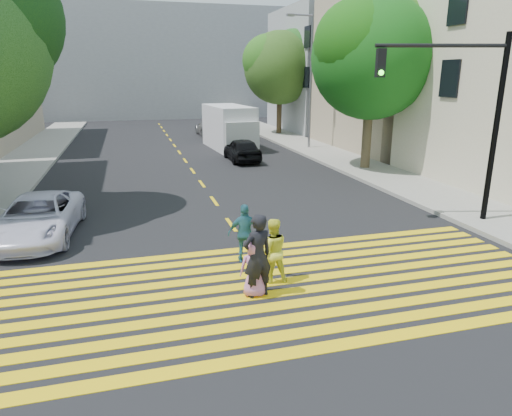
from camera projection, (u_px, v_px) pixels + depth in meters
name	position (u px, v px, depth m)	size (l,w,h in m)	color
ground	(296.00, 315.00, 9.12)	(120.00, 120.00, 0.00)	black
sidewalk_left	(35.00, 155.00, 27.27)	(3.00, 40.00, 0.15)	gray
sidewalk_right	(346.00, 161.00, 25.16)	(3.00, 60.00, 0.15)	gray
crosswalk	(276.00, 288.00, 10.30)	(13.40, 5.30, 0.01)	yellow
lane_line	(177.00, 149.00, 29.94)	(0.12, 34.40, 0.01)	yellow
building_right_tan	(415.00, 70.00, 29.16)	(10.00, 10.00, 10.00)	tan
building_right_grey	(340.00, 71.00, 39.34)	(10.00, 10.00, 10.00)	gray
backdrop_block	(150.00, 63.00, 51.87)	(30.00, 8.00, 12.00)	gray
tree_right_near	(373.00, 51.00, 21.67)	(6.92, 6.64, 8.50)	#453923
tree_right_far	(281.00, 64.00, 35.67)	(6.86, 6.49, 8.16)	#423318
pedestrian_man	(257.00, 256.00, 9.66)	(0.68, 0.45, 1.86)	black
pedestrian_woman	(272.00, 251.00, 10.42)	(0.74, 0.58, 1.53)	#ECEF3C
pedestrian_child	(254.00, 268.00, 9.78)	(0.63, 0.41, 1.29)	#C574AF
pedestrian_extra	(245.00, 233.00, 11.59)	(0.89, 0.37, 1.52)	#29677A
white_sedan	(38.00, 217.00, 13.36)	(2.07, 4.48, 1.25)	silver
dark_car_near	(242.00, 150.00, 25.47)	(1.54, 3.82, 1.30)	black
silver_car	(210.00, 127.00, 36.40)	(1.83, 4.51, 1.31)	#9D9D9D
dark_car_parked	(238.00, 130.00, 33.92)	(1.54, 4.43, 1.46)	#29282D
white_van	(230.00, 129.00, 29.52)	(2.59, 5.99, 2.76)	silver
traffic_signal	(464.00, 104.00, 13.78)	(3.89, 1.20, 5.85)	black
street_lamp	(309.00, 73.00, 28.36)	(1.87, 0.48, 8.29)	slate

